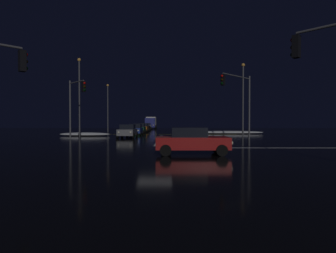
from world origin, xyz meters
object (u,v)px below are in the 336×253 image
Objects in this scene: traffic_signal_nw at (76,99)px; sedan_white at (147,126)px; sedan_gray at (128,131)px; traffic_signal_ne at (239,94)px; box_truck at (151,122)px; sedan_blue at (135,129)px; sedan_green at (139,128)px; sedan_orange at (143,128)px; streetlamp_left_near at (79,92)px; sedan_black at (145,127)px; streetlamp_right_near at (243,95)px; streetlamp_left_far at (108,104)px; sedan_red_crossing at (192,141)px.

sedan_white is at bearing 82.18° from traffic_signal_nw.
traffic_signal_ne is (12.08, -4.12, 3.91)m from sedan_gray.
traffic_signal_nw is at bearing -96.84° from box_truck.
box_truck reaches higher than sedan_blue.
traffic_signal_ne is (12.07, -16.68, 3.91)m from sedan_green.
box_truck is at bearing 89.63° from sedan_orange.
sedan_blue and sedan_orange have the same top height.
sedan_green is at bearing -90.14° from sedan_orange.
sedan_black is at bearing 73.91° from streetlamp_left_near.
box_truck is (0.16, 38.39, 0.91)m from sedan_gray.
streetlamp_right_near is (14.09, -3.51, 4.52)m from sedan_blue.
sedan_black is 13.76m from box_truck.
streetlamp_right_near reaches higher than traffic_signal_ne.
streetlamp_right_near reaches higher than sedan_gray.
streetlamp_right_near is (14.23, -10.03, 4.52)m from sedan_green.
streetlamp_left_far is (-6.38, -6.12, 4.30)m from sedan_black.
sedan_white is 14.12m from streetlamp_left_far.
streetlamp_left_near reaches higher than sedan_blue.
streetlamp_left_far is at bearing -108.53° from box_truck.
streetlamp_left_far is (-6.29, -11.89, 4.30)m from sedan_white.
streetlamp_left_far reaches higher than traffic_signal_ne.
sedan_orange is 1.00× the size of sedan_black.
sedan_black is at bearing 91.24° from sedan_orange.
streetlamp_left_near is (-6.65, -3.51, 4.88)m from sedan_blue.
sedan_orange is 0.52× the size of box_truck.
sedan_gray is at bearing -70.68° from streetlamp_left_far.
sedan_orange and sedan_white have the same top height.
sedan_gray and sedan_green have the same top height.
traffic_signal_ne is (12.20, -28.78, 3.91)m from sedan_black.
sedan_black is 26.76m from streetlamp_right_near.
sedan_white is 36.88m from traffic_signal_ne.
sedan_blue is 1.00× the size of sedan_white.
sedan_black is at bearing 90.60° from sedan_green.
traffic_signal_ne is at bearing -67.03° from sedan_black.
sedan_green is 0.47× the size of streetlamp_right_near.
sedan_blue is 1.00× the size of sedan_black.
sedan_gray is at bearing 110.94° from sedan_red_crossing.
streetlamp_left_far is (-6.65, 12.49, 4.30)m from sedan_blue.
sedan_orange is 6.51m from sedan_black.
streetlamp_left_far reaches higher than sedan_blue.
sedan_orange is at bearing 118.43° from traffic_signal_ne.
sedan_gray is 18.15m from sedan_orange.
sedan_red_crossing is at bearing -82.14° from sedan_white.
sedan_black is (-0.27, 18.61, 0.00)m from sedan_blue.
sedan_white is 0.52× the size of box_truck.
traffic_signal_nw reaches higher than sedan_gray.
sedan_orange is 0.64× the size of traffic_signal_ne.
sedan_gray and sedan_blue have the same top height.
streetlamp_left_near reaches higher than streetlamp_left_far.
traffic_signal_nw is (-5.04, -41.97, 2.59)m from box_truck.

